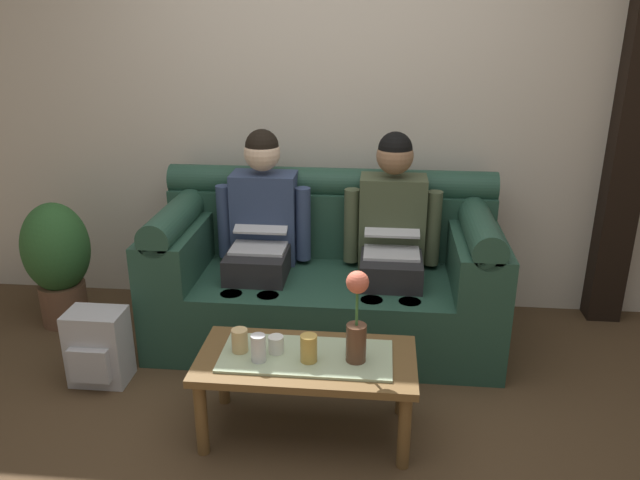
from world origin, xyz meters
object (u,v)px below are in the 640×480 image
person_left (261,229)px  person_right (392,233)px  cup_near_left (258,348)px  cup_far_center (276,344)px  potted_plant (57,258)px  couch (326,276)px  coffee_table (306,367)px  cup_far_left (240,340)px  cup_near_right (309,348)px  flower_vase (357,319)px  backpack_left (98,348)px

person_left → person_right: same height
person_right → cup_near_left: (-0.58, -1.03, -0.19)m
cup_far_center → potted_plant: bearing=148.5°
couch → cup_far_center: size_ratio=24.87×
coffee_table → cup_far_left: bearing=179.3°
potted_plant → coffee_table: bearing=-29.6°
person_left → cup_near_right: (0.39, -1.00, -0.19)m
couch → flower_vase: 1.03m
cup_near_left → coffee_table: bearing=18.7°
cup_near_left → cup_far_left: size_ratio=1.16×
person_right → backpack_left: bearing=-156.9°
flower_vase → cup_far_center: bearing=174.9°
person_right → potted_plant: bearing=-179.3°
person_left → cup_near_right: bearing=-68.5°
person_left → cup_far_left: 0.98m
cup_near_left → potted_plant: potted_plant is taller
person_right → backpack_left: size_ratio=3.03×
cup_near_left → potted_plant: 1.76m
cup_near_right → backpack_left: cup_near_right is taller
cup_near_right → cup_far_center: 0.17m
coffee_table → flower_vase: flower_vase is taller
cup_far_center → cup_far_left: cup_far_left is taller
coffee_table → backpack_left: size_ratio=2.44×
cup_near_left → cup_far_center: 0.10m
person_right → backpack_left: 1.71m
cup_far_left → potted_plant: potted_plant is taller
couch → flower_vase: size_ratio=4.64×
cup_near_left → cup_far_center: bearing=50.3°
flower_vase → cup_near_right: flower_vase is taller
couch → backpack_left: couch is taller
cup_far_left → person_left: bearing=94.6°
couch → person_right: (0.38, -0.00, 0.28)m
cup_near_right → backpack_left: (-1.15, 0.36, -0.27)m
couch → coffee_table: 0.96m
person_right → potted_plant: person_right is taller
person_right → flower_vase: (-0.16, -0.98, -0.04)m
flower_vase → cup_far_center: (-0.36, 0.03, -0.16)m
cup_far_center → person_left: bearing=104.2°
coffee_table → potted_plant: potted_plant is taller
coffee_table → cup_far_center: (-0.14, 0.01, 0.10)m
couch → backpack_left: size_ratio=4.90×
person_left → backpack_left: person_left is taller
coffee_table → cup_near_left: bearing=-161.3°
person_left → flower_vase: size_ratio=2.87×
coffee_table → cup_near_left: (-0.20, -0.07, 0.13)m
person_right → coffee_table: size_ratio=1.24×
flower_vase → cup_far_left: 0.55m
cup_far_center → backpack_left: 1.07m
cup_far_left → flower_vase: bearing=-2.9°
cup_near_right → potted_plant: potted_plant is taller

